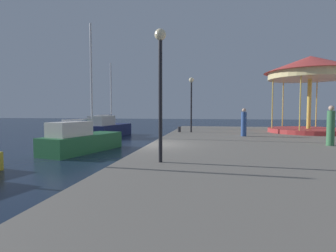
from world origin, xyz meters
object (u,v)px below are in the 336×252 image
Objects in this scene: sailboat_green at (81,140)px; bollard_center at (179,129)px; sailboat_navy at (108,128)px; lamp_post_near_edge at (160,71)px; lamp_post_mid_promenade at (191,95)px; person_by_the_water at (331,127)px; carousel at (310,75)px; person_mid_promenade at (244,123)px.

sailboat_green is 7.48m from bollard_center.
sailboat_navy is at bearing 153.59° from bollard_center.
lamp_post_near_edge is 12.04m from bollard_center.
sailboat_navy reaches higher than lamp_post_mid_promenade.
sailboat_green reaches higher than lamp_post_mid_promenade.
person_by_the_water is at bearing -43.36° from lamp_post_mid_promenade.
lamp_post_near_edge is (-8.58, -12.77, -1.29)m from carousel.
person_mid_promenade is at bearing -27.79° from sailboat_navy.
sailboat_navy is 1.68× the size of lamp_post_mid_promenade.
sailboat_navy is 7.86m from bollard_center.
sailboat_navy is 3.86× the size of person_mid_promenade.
sailboat_green is 9.10m from lamp_post_near_edge.
sailboat_navy is at bearing 102.19° from sailboat_green.
lamp_post_near_edge is 10.06m from person_mid_promenade.
sailboat_navy is 17.36m from lamp_post_near_edge.
lamp_post_near_edge reaches higher than bollard_center.
carousel reaches higher than person_by_the_water.
carousel is (16.43, -2.44, 4.20)m from sailboat_navy.
sailboat_green is at bearing -133.02° from bollard_center.
person_mid_promenade is (3.58, 9.18, -2.04)m from lamp_post_near_edge.
carousel reaches higher than lamp_post_near_edge.
person_by_the_water is 5.27m from person_mid_promenade.
lamp_post_mid_promenade is at bearing -23.24° from sailboat_navy.
person_by_the_water reaches higher than bollard_center.
carousel is 1.58× the size of lamp_post_mid_promenade.
person_by_the_water reaches higher than person_mid_promenade.
sailboat_navy is 17.02× the size of bollard_center.
person_mid_promenade is (-4.99, -3.59, -3.32)m from carousel.
person_by_the_water is (6.99, -6.60, -1.92)m from lamp_post_mid_promenade.
carousel is at bearing 24.24° from sailboat_green.
sailboat_navy reaches higher than person_by_the_water.
bollard_center is 0.21× the size of person_by_the_water.
carousel is 8.68m from lamp_post_mid_promenade.
lamp_post_near_edge is 1.03× the size of lamp_post_mid_promenade.
bollard_center is 10.23m from person_by_the_water.
lamp_post_near_edge is (7.86, -15.21, 2.91)m from sailboat_navy.
bollard_center is at bearing -26.41° from sailboat_navy.
bollard_center is at bearing -173.88° from lamp_post_mid_promenade.
lamp_post_near_edge is at bearing -111.32° from person_mid_promenade.
sailboat_green reaches higher than carousel.
bollard_center is (7.04, -3.50, 0.25)m from sailboat_navy.
sailboat_green is 1.89× the size of lamp_post_mid_promenade.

